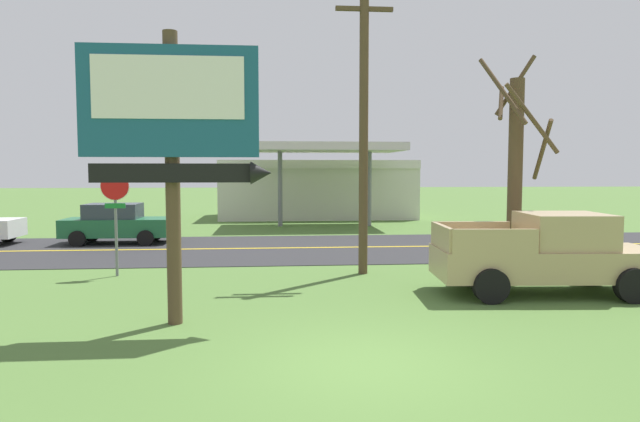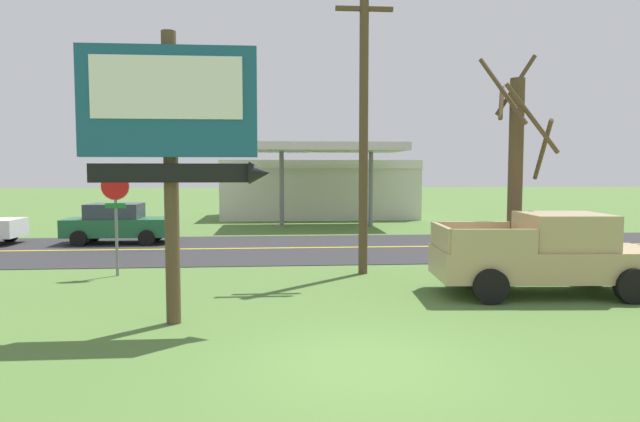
% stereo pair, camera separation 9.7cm
% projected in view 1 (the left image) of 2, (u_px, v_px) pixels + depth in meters
% --- Properties ---
extents(ground_plane, '(180.00, 180.00, 0.00)m').
position_uv_depth(ground_plane, '(364.00, 365.00, 8.59)').
color(ground_plane, '#4C7033').
extents(road_asphalt, '(140.00, 8.00, 0.02)m').
position_uv_depth(road_asphalt, '(309.00, 248.00, 21.51)').
color(road_asphalt, '#2B2B2D').
rests_on(road_asphalt, ground).
extents(road_centre_line, '(126.00, 0.20, 0.01)m').
position_uv_depth(road_centre_line, '(309.00, 248.00, 21.51)').
color(road_centre_line, gold).
rests_on(road_centre_line, road_asphalt).
extents(motel_sign, '(3.56, 0.54, 5.62)m').
position_uv_depth(motel_sign, '(174.00, 128.00, 10.54)').
color(motel_sign, brown).
rests_on(motel_sign, ground).
extents(stop_sign, '(0.80, 0.08, 2.95)m').
position_uv_depth(stop_sign, '(115.00, 205.00, 15.69)').
color(stop_sign, slate).
rests_on(stop_sign, ground).
extents(utility_pole, '(1.81, 0.26, 8.82)m').
position_uv_depth(utility_pole, '(364.00, 110.00, 15.91)').
color(utility_pole, brown).
rests_on(utility_pole, ground).
extents(bare_tree, '(1.98, 1.77, 6.26)m').
position_uv_depth(bare_tree, '(516.00, 169.00, 15.62)').
color(bare_tree, brown).
rests_on(bare_tree, ground).
extents(gas_station, '(12.00, 11.50, 4.40)m').
position_uv_depth(gas_station, '(317.00, 187.00, 35.55)').
color(gas_station, beige).
rests_on(gas_station, ground).
extents(pickup_tan_parked_on_lawn, '(5.32, 2.51, 1.96)m').
position_uv_depth(pickup_tan_parked_on_lawn, '(547.00, 254.00, 13.51)').
color(pickup_tan_parked_on_lawn, tan).
rests_on(pickup_tan_parked_on_lawn, ground).
extents(car_green_near_lane, '(4.20, 2.00, 1.64)m').
position_uv_depth(car_green_near_lane, '(117.00, 223.00, 22.79)').
color(car_green_near_lane, '#1E6038').
rests_on(car_green_near_lane, ground).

